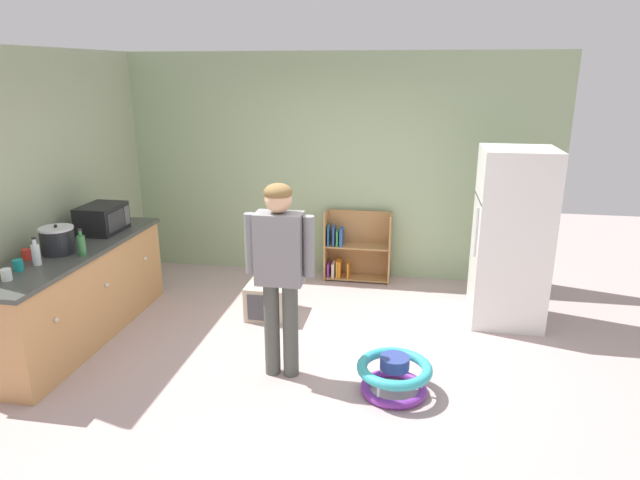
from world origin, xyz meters
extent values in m
plane|color=#B69D9B|center=(0.00, 0.00, 0.00)|extent=(12.00, 12.00, 0.00)
cube|color=#9AB187|center=(0.00, 2.33, 1.35)|extent=(5.20, 0.06, 2.70)
cube|color=#9FAD89|center=(-2.63, 0.80, 1.35)|extent=(0.06, 2.99, 2.70)
cube|color=tan|center=(-2.20, 0.14, 0.43)|extent=(0.60, 2.29, 0.86)
cube|color=#41433E|center=(-2.20, 0.14, 0.88)|extent=(0.64, 2.33, 0.04)
sphere|color=silver|center=(-1.89, -0.62, 0.56)|extent=(0.04, 0.04, 0.04)
sphere|color=silver|center=(-1.89, 0.14, 0.56)|extent=(0.04, 0.04, 0.04)
sphere|color=silver|center=(-1.89, 0.90, 0.56)|extent=(0.04, 0.04, 0.04)
cube|color=white|center=(1.90, 1.24, 0.89)|extent=(0.70, 0.68, 1.78)
cylinder|color=silver|center=(1.53, 1.07, 0.98)|extent=(0.02, 0.02, 0.50)
cube|color=#333333|center=(1.54, 1.24, 1.28)|extent=(0.01, 0.67, 0.01)
cube|color=#AC7E49|center=(-0.12, 2.11, 0.42)|extent=(0.02, 0.28, 0.85)
cube|color=#AC7E49|center=(0.66, 2.11, 0.42)|extent=(0.02, 0.28, 0.85)
cube|color=#AB7947|center=(0.27, 2.24, 0.42)|extent=(0.80, 0.02, 0.85)
cube|color=#AC7E49|center=(0.27, 2.11, 0.03)|extent=(0.76, 0.24, 0.02)
cube|color=#AC7E49|center=(0.27, 2.11, 0.43)|extent=(0.76, 0.24, 0.02)
cube|color=#8A338D|center=(-0.08, 2.08, 0.13)|extent=(0.02, 0.17, 0.17)
cube|color=#235B97|center=(-0.08, 2.08, 0.57)|extent=(0.02, 0.17, 0.25)
cube|color=beige|center=(-0.02, 2.08, 0.13)|extent=(0.03, 0.17, 0.18)
cube|color=#2B52A2|center=(-0.01, 2.08, 0.56)|extent=(0.02, 0.17, 0.24)
cube|color=orange|center=(0.04, 2.08, 0.15)|extent=(0.03, 0.17, 0.21)
cube|color=#348A40|center=(0.03, 2.08, 0.54)|extent=(0.02, 0.17, 0.19)
cube|color=orange|center=(0.06, 2.08, 0.14)|extent=(0.03, 0.17, 0.21)
cube|color=#2B549F|center=(0.08, 2.08, 0.55)|extent=(0.03, 0.17, 0.22)
cube|color=orange|center=(0.17, 2.08, 0.14)|extent=(0.02, 0.17, 0.19)
cylinder|color=#4E514C|center=(-0.20, -0.20, 0.42)|extent=(0.13, 0.13, 0.83)
cylinder|color=#4E514C|center=(-0.04, -0.20, 0.42)|extent=(0.13, 0.13, 0.83)
cube|color=gray|center=(-0.12, -0.20, 1.13)|extent=(0.38, 0.22, 0.59)
cylinder|color=gray|center=(-0.36, -0.20, 1.16)|extent=(0.09, 0.09, 0.50)
cylinder|color=gray|center=(0.12, -0.20, 1.16)|extent=(0.09, 0.09, 0.50)
sphere|color=#E2B084|center=(-0.12, -0.20, 1.53)|extent=(0.21, 0.21, 0.21)
ellipsoid|color=brown|center=(-0.12, -0.20, 1.59)|extent=(0.23, 0.23, 0.14)
torus|color=purple|center=(0.83, -0.33, 0.04)|extent=(0.54, 0.54, 0.07)
torus|color=#33ACB7|center=(0.83, -0.33, 0.22)|extent=(0.60, 0.60, 0.08)
cylinder|color=navy|center=(0.83, -0.33, 0.27)|extent=(0.23, 0.23, 0.10)
cylinder|color=silver|center=(1.05, -0.33, 0.13)|extent=(0.02, 0.02, 0.18)
cylinder|color=silver|center=(0.72, -0.14, 0.13)|extent=(0.02, 0.02, 0.18)
cylinder|color=silver|center=(0.72, -0.52, 0.13)|extent=(0.02, 0.02, 0.18)
cube|color=beige|center=(-0.54, 0.97, 0.18)|extent=(0.42, 0.54, 0.36)
cube|color=#424247|center=(-0.54, 0.69, 0.18)|extent=(0.32, 0.01, 0.27)
cube|color=black|center=(-2.21, 0.71, 1.04)|extent=(0.36, 0.48, 0.28)
cube|color=#2D2D33|center=(-2.02, 0.66, 1.04)|extent=(0.01, 0.31, 0.20)
cube|color=#515156|center=(-2.02, 0.88, 1.04)|extent=(0.01, 0.10, 0.20)
cylinder|color=black|center=(-2.23, 0.01, 1.01)|extent=(0.29, 0.29, 0.22)
cylinder|color=silver|center=(-2.23, 0.01, 1.13)|extent=(0.30, 0.30, 0.02)
sphere|color=black|center=(-2.23, 0.01, 1.15)|extent=(0.03, 0.03, 0.03)
cylinder|color=silver|center=(-2.22, -0.31, 0.99)|extent=(0.07, 0.07, 0.18)
cylinder|color=silver|center=(-2.22, -0.31, 1.10)|extent=(0.03, 0.03, 0.05)
cylinder|color=black|center=(-2.22, -0.31, 1.14)|extent=(0.04, 0.04, 0.02)
cylinder|color=#33753D|center=(-1.99, -0.01, 0.99)|extent=(0.07, 0.07, 0.18)
cylinder|color=#33753D|center=(-1.99, -0.01, 1.10)|extent=(0.03, 0.03, 0.05)
cylinder|color=black|center=(-1.99, -0.01, 1.14)|extent=(0.04, 0.04, 0.02)
cylinder|color=white|center=(-2.22, -0.68, 0.95)|extent=(0.08, 0.08, 0.09)
cylinder|color=teal|center=(-2.28, -0.47, 0.95)|extent=(0.08, 0.08, 0.09)
cylinder|color=red|center=(-2.40, -0.20, 0.95)|extent=(0.08, 0.08, 0.09)
camera|label=1|loc=(0.91, -4.28, 2.50)|focal=31.04mm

